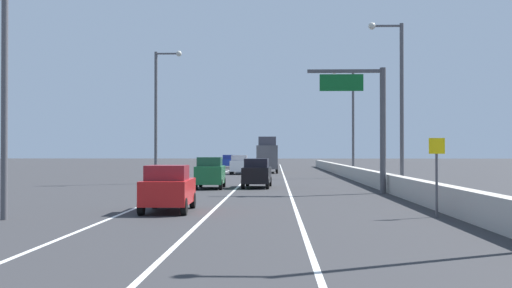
% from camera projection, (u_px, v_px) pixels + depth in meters
% --- Properties ---
extents(ground_plane, '(320.00, 320.00, 0.00)m').
position_uv_depth(ground_plane, '(270.00, 174.00, 68.95)').
color(ground_plane, '#2D2D30').
extents(lane_stripe_left, '(0.16, 130.00, 0.00)m').
position_uv_depth(lane_stripe_left, '(211.00, 178.00, 60.13)').
color(lane_stripe_left, silver).
rests_on(lane_stripe_left, ground_plane).
extents(lane_stripe_center, '(0.16, 130.00, 0.00)m').
position_uv_depth(lane_stripe_center, '(248.00, 178.00, 60.02)').
color(lane_stripe_center, silver).
rests_on(lane_stripe_center, ground_plane).
extents(lane_stripe_right, '(0.16, 130.00, 0.00)m').
position_uv_depth(lane_stripe_right, '(284.00, 178.00, 59.91)').
color(lane_stripe_right, silver).
rests_on(lane_stripe_right, ground_plane).
extents(jersey_barrier_right, '(0.60, 120.00, 1.10)m').
position_uv_depth(jersey_barrier_right, '(374.00, 179.00, 44.74)').
color(jersey_barrier_right, '#B2ADA3').
rests_on(jersey_barrier_right, ground_plane).
extents(overhead_sign_gantry, '(4.68, 0.36, 7.50)m').
position_uv_depth(overhead_sign_gantry, '(370.00, 114.00, 37.42)').
color(overhead_sign_gantry, '#47474C').
rests_on(overhead_sign_gantry, ground_plane).
extents(speed_advisory_sign, '(0.60, 0.11, 3.00)m').
position_uv_depth(speed_advisory_sign, '(437.00, 171.00, 23.77)').
color(speed_advisory_sign, '#4C4C51').
rests_on(speed_advisory_sign, ground_plane).
extents(lamp_post_right_second, '(2.14, 0.44, 10.37)m').
position_uv_depth(lamp_post_right_second, '(398.00, 95.00, 38.14)').
color(lamp_post_right_second, '#4C4C51').
rests_on(lamp_post_right_second, ground_plane).
extents(lamp_post_right_third, '(2.14, 0.44, 10.37)m').
position_uv_depth(lamp_post_right_third, '(350.00, 116.00, 59.91)').
color(lamp_post_right_third, '#4C4C51').
rests_on(lamp_post_right_third, ground_plane).
extents(lamp_post_left_near, '(2.14, 0.44, 10.37)m').
position_uv_depth(lamp_post_left_near, '(11.00, 57.00, 22.90)').
color(lamp_post_left_near, '#4C4C51').
rests_on(lamp_post_left_near, ground_plane).
extents(lamp_post_left_mid, '(2.14, 0.44, 10.37)m').
position_uv_depth(lamp_post_left_mid, '(159.00, 107.00, 49.00)').
color(lamp_post_left_mid, '#4C4C51').
rests_on(lamp_post_left_mid, ground_plane).
extents(car_blue_0, '(2.03, 4.20, 2.00)m').
position_uv_depth(car_blue_0, '(229.00, 161.00, 96.25)').
color(car_blue_0, '#1E389E').
rests_on(car_blue_0, ground_plane).
extents(car_white_1, '(1.97, 4.40, 2.10)m').
position_uv_depth(car_white_1, '(240.00, 165.00, 69.13)').
color(car_white_1, white).
rests_on(car_white_1, ground_plane).
extents(car_black_2, '(2.01, 4.62, 2.01)m').
position_uv_depth(car_black_2, '(257.00, 173.00, 43.26)').
color(car_black_2, black).
rests_on(car_black_2, ground_plane).
extents(car_red_3, '(1.97, 4.07, 1.93)m').
position_uv_depth(car_red_3, '(168.00, 189.00, 25.88)').
color(car_red_3, red).
rests_on(car_red_3, ground_plane).
extents(car_green_4, '(1.91, 4.14, 2.11)m').
position_uv_depth(car_green_4, '(210.00, 173.00, 42.23)').
color(car_green_4, '#196033').
rests_on(car_green_4, ground_plane).
extents(box_truck, '(2.53, 8.00, 4.30)m').
position_uv_depth(box_truck, '(267.00, 156.00, 74.53)').
color(box_truck, '#4C4C51').
rests_on(box_truck, ground_plane).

